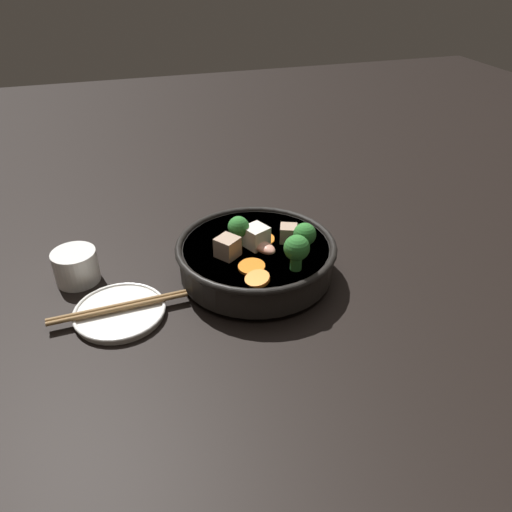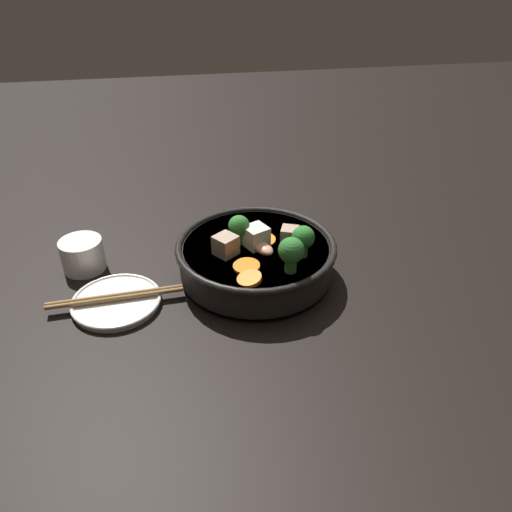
% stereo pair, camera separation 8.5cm
% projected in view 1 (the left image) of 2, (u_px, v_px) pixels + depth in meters
% --- Properties ---
extents(ground_plane, '(3.00, 3.00, 0.00)m').
position_uv_depth(ground_plane, '(256.00, 276.00, 0.87)').
color(ground_plane, black).
extents(stirfry_bowl, '(0.27, 0.27, 0.12)m').
position_uv_depth(stirfry_bowl, '(257.00, 255.00, 0.85)').
color(stirfry_bowl, black).
rests_on(stirfry_bowl, ground_plane).
extents(side_saucer, '(0.14, 0.14, 0.01)m').
position_uv_depth(side_saucer, '(120.00, 312.00, 0.78)').
color(side_saucer, white).
rests_on(side_saucer, ground_plane).
extents(tea_cup, '(0.07, 0.07, 0.06)m').
position_uv_depth(tea_cup, '(76.00, 266.00, 0.85)').
color(tea_cup, white).
rests_on(tea_cup, ground_plane).
extents(chopsticks_pair, '(0.03, 0.22, 0.01)m').
position_uv_depth(chopsticks_pair, '(119.00, 307.00, 0.77)').
color(chopsticks_pair, olive).
rests_on(chopsticks_pair, side_saucer).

